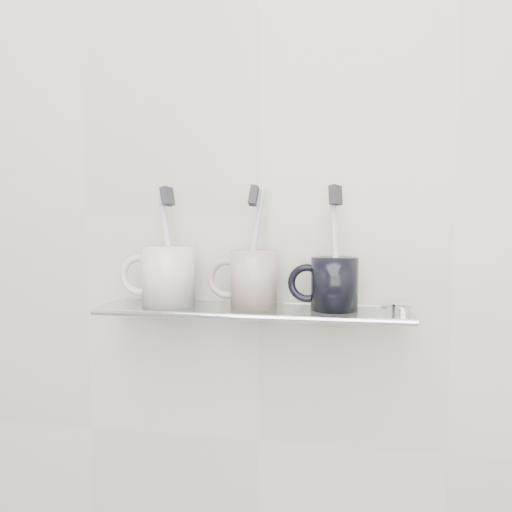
% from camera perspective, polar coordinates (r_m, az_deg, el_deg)
% --- Properties ---
extents(wall_back, '(2.50, 0.00, 2.50)m').
position_cam_1_polar(wall_back, '(0.86, 0.31, 4.68)').
color(wall_back, beige).
rests_on(wall_back, ground).
extents(shelf_glass, '(0.50, 0.12, 0.01)m').
position_cam_1_polar(shelf_glass, '(0.81, -0.39, -6.23)').
color(shelf_glass, silver).
rests_on(shelf_glass, wall_back).
extents(shelf_rail, '(0.50, 0.01, 0.01)m').
position_cam_1_polar(shelf_rail, '(0.76, -1.13, -7.01)').
color(shelf_rail, silver).
rests_on(shelf_rail, shelf_glass).
extents(bracket_left, '(0.02, 0.03, 0.02)m').
position_cam_1_polar(bracket_left, '(0.92, -12.98, -5.81)').
color(bracket_left, silver).
rests_on(bracket_left, wall_back).
extents(bracket_right, '(0.02, 0.03, 0.02)m').
position_cam_1_polar(bracket_right, '(0.85, 14.33, -6.62)').
color(bracket_right, silver).
rests_on(bracket_right, wall_back).
extents(mug_left, '(0.10, 0.10, 0.10)m').
position_cam_1_polar(mug_left, '(0.84, -9.98, -2.23)').
color(mug_left, silver).
rests_on(mug_left, shelf_glass).
extents(mug_left_handle, '(0.07, 0.01, 0.07)m').
position_cam_1_polar(mug_left_handle, '(0.86, -13.11, -2.14)').
color(mug_left_handle, silver).
rests_on(mug_left_handle, mug_left).
extents(toothbrush_left, '(0.05, 0.05, 0.19)m').
position_cam_1_polar(toothbrush_left, '(0.84, -10.03, 1.28)').
color(toothbrush_left, silver).
rests_on(toothbrush_left, mug_left).
extents(bristles_left, '(0.02, 0.03, 0.03)m').
position_cam_1_polar(bristles_left, '(0.84, -10.10, 6.74)').
color(bristles_left, '#2B2B30').
rests_on(bristles_left, toothbrush_left).
extents(mug_center, '(0.09, 0.09, 0.09)m').
position_cam_1_polar(mug_center, '(0.81, -0.26, -2.64)').
color(mug_center, white).
rests_on(mug_center, shelf_glass).
extents(mug_center_handle, '(0.07, 0.01, 0.07)m').
position_cam_1_polar(mug_center_handle, '(0.82, -3.29, -2.57)').
color(mug_center_handle, white).
rests_on(mug_center_handle, mug_center).
extents(toothbrush_center, '(0.04, 0.06, 0.19)m').
position_cam_1_polar(toothbrush_center, '(0.80, -0.27, 1.21)').
color(toothbrush_center, '#A0A5C5').
rests_on(toothbrush_center, mug_center).
extents(bristles_center, '(0.02, 0.03, 0.04)m').
position_cam_1_polar(bristles_center, '(0.80, -0.27, 6.91)').
color(bristles_center, '#2B2B30').
rests_on(bristles_center, toothbrush_center).
extents(mug_right, '(0.08, 0.08, 0.08)m').
position_cam_1_polar(mug_right, '(0.80, 8.95, -3.15)').
color(mug_right, black).
rests_on(mug_right, shelf_glass).
extents(mug_right_handle, '(0.06, 0.01, 0.06)m').
position_cam_1_polar(mug_right_handle, '(0.80, 5.86, -3.10)').
color(mug_right_handle, black).
rests_on(mug_right_handle, mug_right).
extents(toothbrush_right, '(0.02, 0.04, 0.19)m').
position_cam_1_polar(toothbrush_right, '(0.79, 9.00, 1.10)').
color(toothbrush_right, silver).
rests_on(toothbrush_right, mug_right).
extents(bristles_right, '(0.02, 0.03, 0.03)m').
position_cam_1_polar(bristles_right, '(0.79, 9.07, 6.89)').
color(bristles_right, '#2B2B30').
rests_on(bristles_right, toothbrush_right).
extents(chrome_cap, '(0.03, 0.03, 0.01)m').
position_cam_1_polar(chrome_cap, '(0.81, 16.32, -5.69)').
color(chrome_cap, silver).
rests_on(chrome_cap, shelf_glass).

